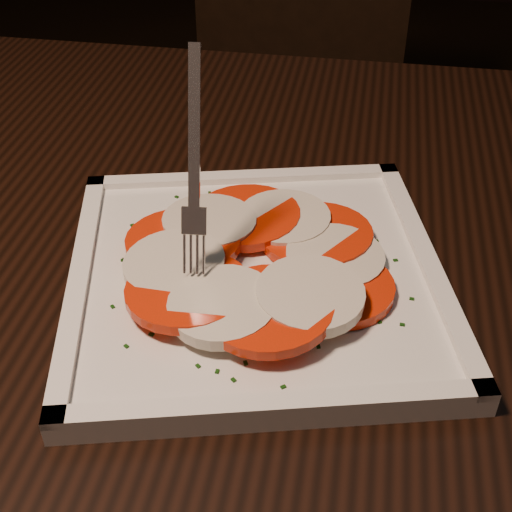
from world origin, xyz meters
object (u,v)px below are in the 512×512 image
at_px(plate, 256,279).
at_px(fork, 196,158).
at_px(table, 228,316).
at_px(chair, 290,82).

relative_size(plate, fork, 1.88).
distance_m(table, plate, 0.13).
xyz_separation_m(chair, plate, (0.08, -0.87, 0.22)).
xyz_separation_m(table, plate, (0.04, -0.07, 0.11)).
distance_m(chair, plate, 0.90).
relative_size(table, chair, 1.29).
bearing_deg(chair, table, -84.64).
height_order(table, fork, fork).
xyz_separation_m(table, fork, (-0.00, -0.07, 0.21)).
bearing_deg(chair, plate, -82.32).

